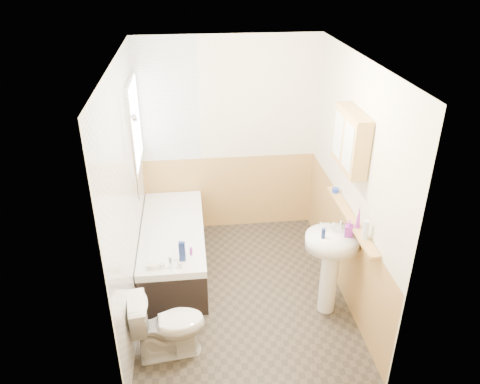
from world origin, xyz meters
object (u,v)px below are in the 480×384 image
at_px(toilet, 168,325).
at_px(sink, 331,257).
at_px(medicine_cabinet, 351,140).
at_px(bathtub, 174,247).
at_px(pine_shelf, 351,219).

relative_size(toilet, sink, 0.65).
xyz_separation_m(sink, medicine_cabinet, (0.17, 0.30, 1.10)).
bearing_deg(bathtub, medicine_cabinet, -19.09).
xyz_separation_m(sink, pine_shelf, (0.20, 0.12, 0.36)).
xyz_separation_m(bathtub, toilet, (-0.03, -1.31, 0.04)).
height_order(toilet, pine_shelf, pine_shelf).
bearing_deg(bathtub, toilet, -91.31).
bearing_deg(sink, toilet, -179.08).
bearing_deg(sink, bathtub, 136.63).
distance_m(toilet, pine_shelf, 2.00).
relative_size(bathtub, sink, 1.66).
xyz_separation_m(toilet, sink, (1.60, 0.41, 0.32)).
relative_size(bathtub, medicine_cabinet, 2.75).
bearing_deg(toilet, sink, -82.40).
relative_size(toilet, pine_shelf, 0.51).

